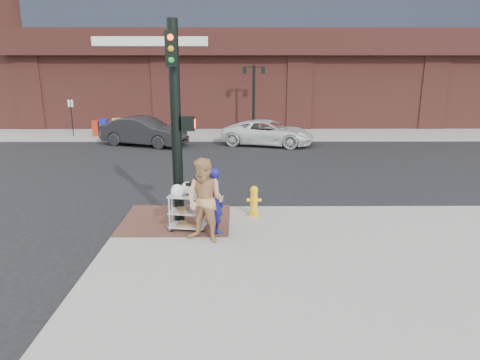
{
  "coord_description": "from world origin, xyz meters",
  "views": [
    {
      "loc": [
        1.0,
        -9.73,
        4.05
      ],
      "look_at": [
        1.08,
        0.84,
        1.25
      ],
      "focal_mm": 32.0,
      "sensor_mm": 36.0,
      "label": 1
    }
  ],
  "objects_px": {
    "pedestrian_tan": "(205,201)",
    "sedan_dark": "(144,131)",
    "traffic_signal_pole": "(177,118)",
    "woman_blue": "(216,200)",
    "minivan_white": "(268,133)",
    "fire_hydrant": "(254,201)",
    "utility_cart": "(187,209)",
    "lamp_post": "(254,92)"
  },
  "relations": [
    {
      "from": "traffic_signal_pole",
      "to": "utility_cart",
      "type": "xyz_separation_m",
      "value": [
        0.25,
        -0.57,
        -2.14
      ]
    },
    {
      "from": "minivan_white",
      "to": "utility_cart",
      "type": "bearing_deg",
      "value": -176.84
    },
    {
      "from": "woman_blue",
      "to": "fire_hydrant",
      "type": "distance_m",
      "value": 1.56
    },
    {
      "from": "lamp_post",
      "to": "woman_blue",
      "type": "height_order",
      "value": "lamp_post"
    },
    {
      "from": "woman_blue",
      "to": "utility_cart",
      "type": "distance_m",
      "value": 0.78
    },
    {
      "from": "lamp_post",
      "to": "pedestrian_tan",
      "type": "distance_m",
      "value": 16.66
    },
    {
      "from": "traffic_signal_pole",
      "to": "fire_hydrant",
      "type": "relative_size",
      "value": 5.99
    },
    {
      "from": "utility_cart",
      "to": "sedan_dark",
      "type": "bearing_deg",
      "value": 106.36
    },
    {
      "from": "fire_hydrant",
      "to": "pedestrian_tan",
      "type": "bearing_deg",
      "value": -124.44
    },
    {
      "from": "pedestrian_tan",
      "to": "minivan_white",
      "type": "distance_m",
      "value": 13.6
    },
    {
      "from": "sedan_dark",
      "to": "fire_hydrant",
      "type": "distance_m",
      "value": 12.79
    },
    {
      "from": "traffic_signal_pole",
      "to": "minivan_white",
      "type": "height_order",
      "value": "traffic_signal_pole"
    },
    {
      "from": "minivan_white",
      "to": "fire_hydrant",
      "type": "distance_m",
      "value": 11.73
    },
    {
      "from": "lamp_post",
      "to": "pedestrian_tan",
      "type": "height_order",
      "value": "lamp_post"
    },
    {
      "from": "minivan_white",
      "to": "fire_hydrant",
      "type": "xyz_separation_m",
      "value": [
        -1.2,
        -11.67,
        -0.09
      ]
    },
    {
      "from": "traffic_signal_pole",
      "to": "minivan_white",
      "type": "bearing_deg",
      "value": 75.49
    },
    {
      "from": "woman_blue",
      "to": "traffic_signal_pole",
      "type": "bearing_deg",
      "value": 25.32
    },
    {
      "from": "woman_blue",
      "to": "minivan_white",
      "type": "relative_size",
      "value": 0.34
    },
    {
      "from": "lamp_post",
      "to": "fire_hydrant",
      "type": "height_order",
      "value": "lamp_post"
    },
    {
      "from": "traffic_signal_pole",
      "to": "sedan_dark",
      "type": "relative_size",
      "value": 1.09
    },
    {
      "from": "lamp_post",
      "to": "utility_cart",
      "type": "distance_m",
      "value": 16.07
    },
    {
      "from": "traffic_signal_pole",
      "to": "pedestrian_tan",
      "type": "distance_m",
      "value": 2.26
    },
    {
      "from": "sedan_dark",
      "to": "utility_cart",
      "type": "distance_m",
      "value": 13.14
    },
    {
      "from": "sedan_dark",
      "to": "pedestrian_tan",
      "type": "bearing_deg",
      "value": -141.48
    },
    {
      "from": "lamp_post",
      "to": "sedan_dark",
      "type": "height_order",
      "value": "lamp_post"
    },
    {
      "from": "traffic_signal_pole",
      "to": "sedan_dark",
      "type": "xyz_separation_m",
      "value": [
        -3.45,
        12.04,
        -2.08
      ]
    },
    {
      "from": "minivan_white",
      "to": "fire_hydrant",
      "type": "height_order",
      "value": "minivan_white"
    },
    {
      "from": "sedan_dark",
      "to": "minivan_white",
      "type": "distance_m",
      "value": 6.59
    },
    {
      "from": "sedan_dark",
      "to": "utility_cart",
      "type": "xyz_separation_m",
      "value": [
        3.7,
        -12.61,
        -0.06
      ]
    },
    {
      "from": "woman_blue",
      "to": "lamp_post",
      "type": "bearing_deg",
      "value": -33.44
    },
    {
      "from": "fire_hydrant",
      "to": "traffic_signal_pole",
      "type": "bearing_deg",
      "value": -167.21
    },
    {
      "from": "lamp_post",
      "to": "woman_blue",
      "type": "relative_size",
      "value": 2.48
    },
    {
      "from": "pedestrian_tan",
      "to": "sedan_dark",
      "type": "distance_m",
      "value": 13.98
    },
    {
      "from": "utility_cart",
      "to": "fire_hydrant",
      "type": "xyz_separation_m",
      "value": [
        1.68,
        1.01,
        -0.12
      ]
    },
    {
      "from": "lamp_post",
      "to": "utility_cart",
      "type": "xyz_separation_m",
      "value": [
        -2.23,
        -15.8,
        -1.93
      ]
    },
    {
      "from": "traffic_signal_pole",
      "to": "woman_blue",
      "type": "height_order",
      "value": "traffic_signal_pole"
    },
    {
      "from": "traffic_signal_pole",
      "to": "sedan_dark",
      "type": "distance_m",
      "value": 12.7
    },
    {
      "from": "minivan_white",
      "to": "utility_cart",
      "type": "xyz_separation_m",
      "value": [
        -2.88,
        -12.68,
        0.03
      ]
    },
    {
      "from": "pedestrian_tan",
      "to": "minivan_white",
      "type": "xyz_separation_m",
      "value": [
        2.38,
        13.39,
        -0.46
      ]
    },
    {
      "from": "minivan_white",
      "to": "traffic_signal_pole",
      "type": "bearing_deg",
      "value": -178.54
    },
    {
      "from": "lamp_post",
      "to": "minivan_white",
      "type": "xyz_separation_m",
      "value": [
        0.66,
        -3.12,
        -1.95
      ]
    },
    {
      "from": "minivan_white",
      "to": "utility_cart",
      "type": "relative_size",
      "value": 4.0
    }
  ]
}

